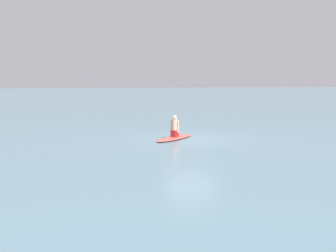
# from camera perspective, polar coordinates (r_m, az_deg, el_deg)

# --- Properties ---
(ground_plane) EXTENTS (400.00, 400.00, 0.00)m
(ground_plane) POSITION_cam_1_polar(r_m,az_deg,el_deg) (17.32, 3.60, -2.12)
(ground_plane) COLOR slate
(surfboard) EXTENTS (2.48, 2.67, 0.11)m
(surfboard) POSITION_cam_1_polar(r_m,az_deg,el_deg) (17.46, 1.06, -1.86)
(surfboard) COLOR #D84C3F
(surfboard) RESTS_ON ground
(person_paddler) EXTENTS (0.43, 0.43, 1.02)m
(person_paddler) POSITION_cam_1_polar(r_m,az_deg,el_deg) (17.39, 1.06, -0.18)
(person_paddler) COLOR #A51E23
(person_paddler) RESTS_ON surfboard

